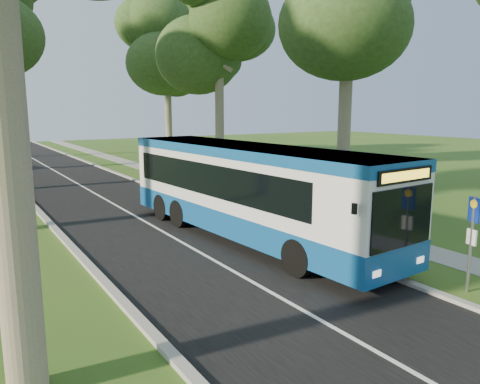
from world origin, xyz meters
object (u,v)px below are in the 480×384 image
(bus_stop_sign, at_px, (472,233))
(bus_shelter, at_px, (310,183))
(bus, at_px, (248,191))
(litter_bin, at_px, (222,195))

(bus_stop_sign, bearing_deg, bus_shelter, 97.44)
(bus, bearing_deg, bus_shelter, -3.31)
(bus_stop_sign, distance_m, bus_shelter, 7.36)
(bus_shelter, bearing_deg, bus_stop_sign, -76.01)
(litter_bin, bearing_deg, bus_shelter, -83.40)
(bus_stop_sign, bearing_deg, litter_bin, 103.29)
(bus, xyz_separation_m, bus_stop_sign, (2.09, -7.28, -0.18))
(bus, relative_size, litter_bin, 12.97)
(bus, distance_m, litter_bin, 6.39)
(bus_stop_sign, relative_size, bus_shelter, 0.75)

